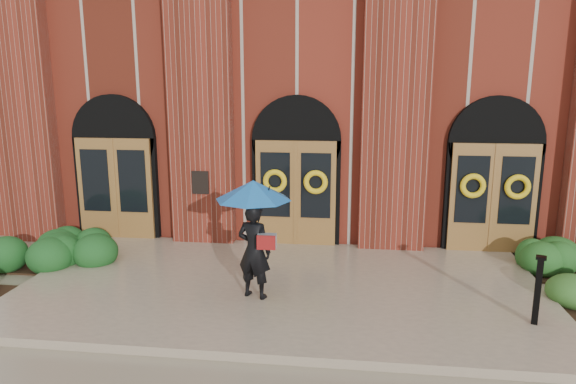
# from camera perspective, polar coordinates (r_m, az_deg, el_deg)

# --- Properties ---
(ground) EXTENTS (90.00, 90.00, 0.00)m
(ground) POSITION_cam_1_polar(r_m,az_deg,el_deg) (10.03, -0.88, -11.27)
(ground) COLOR gray
(ground) RESTS_ON ground
(landing) EXTENTS (10.00, 5.30, 0.15)m
(landing) POSITION_cam_1_polar(r_m,az_deg,el_deg) (10.14, -0.76, -10.55)
(landing) COLOR tan
(landing) RESTS_ON ground
(church_building) EXTENTS (16.20, 12.53, 7.00)m
(church_building) POSITION_cam_1_polar(r_m,az_deg,el_deg) (17.95, 3.01, 10.57)
(church_building) COLOR maroon
(church_building) RESTS_ON ground
(man_with_umbrella) EXTENTS (1.69, 1.69, 2.16)m
(man_with_umbrella) POSITION_cam_1_polar(r_m,az_deg,el_deg) (9.07, -3.82, -2.72)
(man_with_umbrella) COLOR black
(man_with_umbrella) RESTS_ON landing
(metal_post) EXTENTS (0.20, 0.20, 1.15)m
(metal_post) POSITION_cam_1_polar(r_m,az_deg,el_deg) (9.24, 26.01, -9.64)
(metal_post) COLOR black
(metal_post) RESTS_ON landing
(hedge_wall_left) EXTENTS (2.83, 1.13, 0.73)m
(hedge_wall_left) POSITION_cam_1_polar(r_m,az_deg,el_deg) (12.52, -24.65, -5.82)
(hedge_wall_left) COLOR #17471A
(hedge_wall_left) RESTS_ON ground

